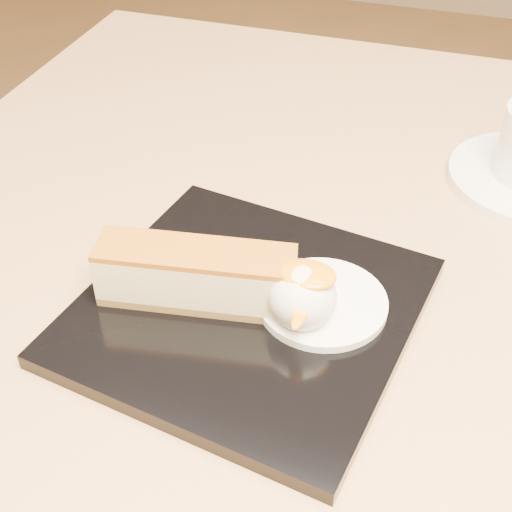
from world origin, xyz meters
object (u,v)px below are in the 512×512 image
(table, at_px, (330,377))
(cheesecake, at_px, (196,275))
(ice_cream_scoop, at_px, (302,296))
(dessert_plate, at_px, (247,311))

(table, height_order, cheesecake, cheesecake)
(cheesecake, bearing_deg, ice_cream_scoop, -9.03)
(dessert_plate, bearing_deg, ice_cream_scoop, -7.13)
(table, relative_size, dessert_plate, 3.64)
(dessert_plate, height_order, cheesecake, cheesecake)
(table, distance_m, cheesecake, 0.23)
(table, xyz_separation_m, cheesecake, (-0.08, -0.10, 0.19))
(table, relative_size, ice_cream_scoop, 17.39)
(table, xyz_separation_m, ice_cream_scoop, (-0.01, -0.10, 0.19))
(table, bearing_deg, cheesecake, -128.86)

